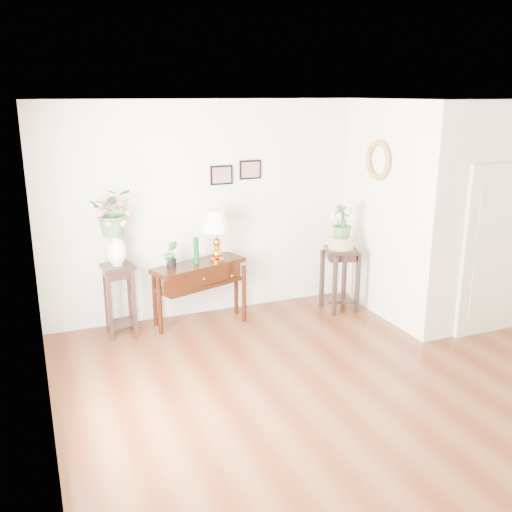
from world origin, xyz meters
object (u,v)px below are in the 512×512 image
plant_stand_b (340,279)px  plant_stand_a (120,300)px  console_table (200,293)px  table_lamp (217,234)px

plant_stand_b → plant_stand_a: bearing=174.5°
console_table → plant_stand_b: plant_stand_b is taller
plant_stand_a → console_table: bearing=-2.0°
console_table → plant_stand_a: 1.00m
console_table → table_lamp: table_lamp is taller
plant_stand_a → plant_stand_b: bearing=-5.5°
plant_stand_a → table_lamp: bearing=-1.6°
console_table → table_lamp: 0.79m
table_lamp → plant_stand_a: 1.43m
table_lamp → plant_stand_b: table_lamp is taller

